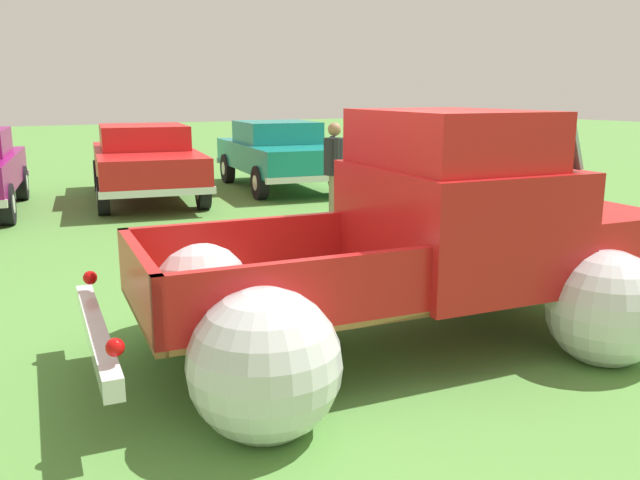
% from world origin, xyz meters
% --- Properties ---
extents(ground_plane, '(80.00, 80.00, 0.00)m').
position_xyz_m(ground_plane, '(0.00, 0.00, 0.00)').
color(ground_plane, '#548C3D').
extents(vintage_pickup_truck, '(4.82, 3.23, 1.96)m').
position_xyz_m(vintage_pickup_truck, '(0.38, -0.05, 0.76)').
color(vintage_pickup_truck, black).
rests_on(vintage_pickup_truck, ground).
extents(show_car_1, '(2.78, 4.86, 1.43)m').
position_xyz_m(show_car_1, '(0.64, 8.63, 0.78)').
color(show_car_1, black).
rests_on(show_car_1, ground).
extents(show_car_2, '(2.52, 4.40, 1.43)m').
position_xyz_m(show_car_2, '(3.56, 8.66, 0.78)').
color(show_car_2, black).
rests_on(show_car_2, ground).
extents(spectator_1, '(0.45, 0.52, 1.59)m').
position_xyz_m(spectator_1, '(2.50, 4.73, 0.90)').
color(spectator_1, gray).
rests_on(spectator_1, ground).
extents(spectator_2, '(0.42, 0.53, 1.69)m').
position_xyz_m(spectator_2, '(2.95, 2.17, 0.97)').
color(spectator_2, black).
rests_on(spectator_2, ground).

